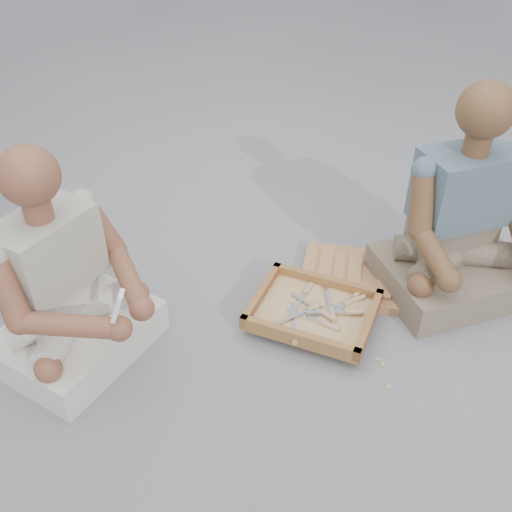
% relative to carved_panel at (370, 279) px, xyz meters
% --- Properties ---
extents(ground, '(60.00, 60.00, 0.00)m').
position_rel_carved_panel_xyz_m(ground, '(-0.32, -0.51, -0.02)').
color(ground, gray).
rests_on(ground, ground).
extents(carved_panel, '(0.59, 0.41, 0.04)m').
position_rel_carved_panel_xyz_m(carved_panel, '(0.00, 0.00, 0.00)').
color(carved_panel, '#A2723E').
rests_on(carved_panel, ground).
extents(tool_tray, '(0.52, 0.44, 0.06)m').
position_rel_carved_panel_xyz_m(tool_tray, '(-0.20, -0.30, 0.04)').
color(tool_tray, brown).
rests_on(tool_tray, carved_panel).
extents(chisel_0, '(0.18, 0.15, 0.02)m').
position_rel_carved_panel_xyz_m(chisel_0, '(-0.06, -0.21, 0.05)').
color(chisel_0, silver).
rests_on(chisel_0, tool_tray).
extents(chisel_1, '(0.07, 0.22, 0.02)m').
position_rel_carved_panel_xyz_m(chisel_1, '(-0.25, -0.44, 0.04)').
color(chisel_1, silver).
rests_on(chisel_1, tool_tray).
extents(chisel_2, '(0.22, 0.07, 0.02)m').
position_rel_carved_panel_xyz_m(chisel_2, '(-0.06, -0.29, 0.06)').
color(chisel_2, silver).
rests_on(chisel_2, tool_tray).
extents(chisel_3, '(0.17, 0.17, 0.02)m').
position_rel_carved_panel_xyz_m(chisel_3, '(-0.21, -0.30, 0.05)').
color(chisel_3, silver).
rests_on(chisel_3, tool_tray).
extents(chisel_4, '(0.22, 0.08, 0.02)m').
position_rel_carved_panel_xyz_m(chisel_4, '(-0.14, -0.37, 0.05)').
color(chisel_4, silver).
rests_on(chisel_4, tool_tray).
extents(chisel_5, '(0.13, 0.20, 0.02)m').
position_rel_carved_panel_xyz_m(chisel_5, '(-0.05, -0.18, 0.05)').
color(chisel_5, silver).
rests_on(chisel_5, tool_tray).
extents(chisel_6, '(0.07, 0.22, 0.02)m').
position_rel_carved_panel_xyz_m(chisel_6, '(-0.24, -0.20, 0.05)').
color(chisel_6, silver).
rests_on(chisel_6, tool_tray).
extents(chisel_7, '(0.17, 0.16, 0.02)m').
position_rel_carved_panel_xyz_m(chisel_7, '(-0.08, -0.23, 0.04)').
color(chisel_7, silver).
rests_on(chisel_7, tool_tray).
extents(chisel_8, '(0.20, 0.13, 0.02)m').
position_rel_carved_panel_xyz_m(chisel_8, '(-0.16, -0.31, 0.05)').
color(chisel_8, silver).
rests_on(chisel_8, tool_tray).
extents(chisel_9, '(0.08, 0.22, 0.02)m').
position_rel_carved_panel_xyz_m(chisel_9, '(-0.13, -0.30, 0.05)').
color(chisel_9, silver).
rests_on(chisel_9, tool_tray).
extents(wood_chip_0, '(0.02, 0.02, 0.00)m').
position_rel_carved_panel_xyz_m(wood_chip_0, '(-0.37, -0.38, -0.02)').
color(wood_chip_0, tan).
rests_on(wood_chip_0, ground).
extents(wood_chip_1, '(0.02, 0.02, 0.00)m').
position_rel_carved_panel_xyz_m(wood_chip_1, '(0.08, -0.46, -0.02)').
color(wood_chip_1, tan).
rests_on(wood_chip_1, ground).
extents(wood_chip_2, '(0.02, 0.02, 0.00)m').
position_rel_carved_panel_xyz_m(wood_chip_2, '(-0.32, -0.38, -0.02)').
color(wood_chip_2, tan).
rests_on(wood_chip_2, ground).
extents(wood_chip_3, '(0.02, 0.02, 0.00)m').
position_rel_carved_panel_xyz_m(wood_chip_3, '(0.06, -0.44, -0.02)').
color(wood_chip_3, tan).
rests_on(wood_chip_3, ground).
extents(wood_chip_4, '(0.02, 0.02, 0.00)m').
position_rel_carved_panel_xyz_m(wood_chip_4, '(-0.08, -0.35, -0.02)').
color(wood_chip_4, tan).
rests_on(wood_chip_4, ground).
extents(wood_chip_5, '(0.02, 0.02, 0.00)m').
position_rel_carved_panel_xyz_m(wood_chip_5, '(0.11, -0.56, -0.02)').
color(wood_chip_5, tan).
rests_on(wood_chip_5, ground).
extents(wood_chip_6, '(0.02, 0.02, 0.00)m').
position_rel_carved_panel_xyz_m(wood_chip_6, '(-0.10, -0.08, -0.02)').
color(wood_chip_6, tan).
rests_on(wood_chip_6, ground).
extents(wood_chip_7, '(0.02, 0.02, 0.00)m').
position_rel_carved_panel_xyz_m(wood_chip_7, '(-0.42, -0.00, -0.02)').
color(wood_chip_7, tan).
rests_on(wood_chip_7, ground).
extents(craftsman, '(0.62, 0.63, 0.82)m').
position_rel_carved_panel_xyz_m(craftsman, '(-1.03, -0.64, 0.26)').
color(craftsman, silver).
rests_on(craftsman, ground).
extents(companion, '(0.72, 0.68, 0.89)m').
position_rel_carved_panel_xyz_m(companion, '(0.32, 0.05, 0.28)').
color(companion, gray).
rests_on(companion, ground).
extents(mobile_phone, '(0.06, 0.06, 0.11)m').
position_rel_carved_panel_xyz_m(mobile_phone, '(-0.75, -0.78, 0.38)').
color(mobile_phone, white).
rests_on(mobile_phone, craftsman).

